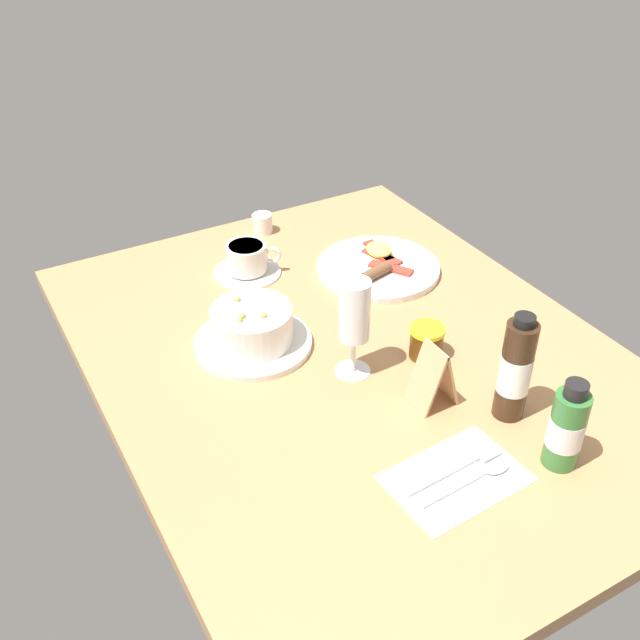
{
  "coord_description": "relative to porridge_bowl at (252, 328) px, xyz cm",
  "views": [
    {
      "loc": [
        85.68,
        -55.22,
        78.11
      ],
      "look_at": [
        -2.18,
        -5.46,
        7.58
      ],
      "focal_mm": 41.73,
      "sensor_mm": 36.0,
      "label": 1
    }
  ],
  "objects": [
    {
      "name": "ground_plane",
      "position": [
        10.6,
        14.13,
        -5.21
      ],
      "size": [
        110.0,
        84.0,
        3.0
      ],
      "primitive_type": "cube",
      "color": "#B27F51"
    },
    {
      "name": "porridge_bowl",
      "position": [
        0.0,
        0.0,
        0.0
      ],
      "size": [
        20.63,
        20.63,
        8.28
      ],
      "color": "silver",
      "rests_on": "ground_plane"
    },
    {
      "name": "cutlery_setting",
      "position": [
        42.33,
        11.88,
        -3.46
      ],
      "size": [
        14.13,
        19.85,
        0.9
      ],
      "color": "silver",
      "rests_on": "ground_plane"
    },
    {
      "name": "coffee_cup",
      "position": [
        -22.65,
        9.52,
        -0.8
      ],
      "size": [
        13.59,
        13.59,
        6.37
      ],
      "color": "silver",
      "rests_on": "ground_plane"
    },
    {
      "name": "creamer_jug",
      "position": [
        -36.97,
        19.76,
        -1.5
      ],
      "size": [
        4.3,
        5.16,
        4.88
      ],
      "color": "silver",
      "rests_on": "ground_plane"
    },
    {
      "name": "wine_glass",
      "position": [
        14.65,
        11.43,
        7.65
      ],
      "size": [
        6.0,
        6.0,
        17.58
      ],
      "color": "white",
      "rests_on": "ground_plane"
    },
    {
      "name": "jam_jar",
      "position": [
        17.2,
        24.46,
        -0.74
      ],
      "size": [
        5.97,
        5.97,
        5.88
      ],
      "color": "#4F2D0C",
      "rests_on": "ground_plane"
    },
    {
      "name": "sauce_bottle_brown",
      "position": [
        35.35,
        26.92,
        4.85
      ],
      "size": [
        4.93,
        4.93,
        18.33
      ],
      "color": "#382314",
      "rests_on": "ground_plane"
    },
    {
      "name": "sauce_bottle_green",
      "position": [
        46.94,
        26.34,
        2.8
      ],
      "size": [
        5.1,
        5.1,
        14.58
      ],
      "color": "#337233",
      "rests_on": "ground_plane"
    },
    {
      "name": "breakfast_plate",
      "position": [
        -10.52,
        32.99,
        -2.79
      ],
      "size": [
        24.83,
        24.83,
        3.7
      ],
      "color": "silver",
      "rests_on": "ground_plane"
    },
    {
      "name": "menu_card",
      "position": [
        27.22,
        18.3,
        1.59
      ],
      "size": [
        5.79,
        6.62,
        10.71
      ],
      "color": "tan",
      "rests_on": "ground_plane"
    }
  ]
}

